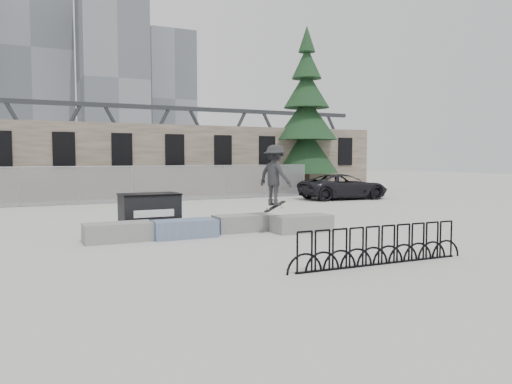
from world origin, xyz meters
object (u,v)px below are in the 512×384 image
(dumpster, at_px, (150,212))
(planter_far_left, at_px, (119,231))
(planter_offset, at_px, (302,223))
(spruce_tree, at_px, (306,122))
(planter_center_left, at_px, (184,228))
(skateboarder, at_px, (275,175))
(planter_center_right, at_px, (244,222))
(suv, at_px, (344,187))
(bike_rack, at_px, (380,246))

(dumpster, bearing_deg, planter_far_left, -130.10)
(planter_offset, bearing_deg, spruce_tree, 57.90)
(planter_center_left, bearing_deg, planter_offset, -8.11)
(planter_center_left, distance_m, dumpster, 1.91)
(planter_far_left, distance_m, skateboarder, 5.19)
(planter_center_right, distance_m, skateboarder, 1.96)
(planter_center_left, relative_size, planter_offset, 1.00)
(planter_center_left, relative_size, dumpster, 1.03)
(planter_far_left, height_order, suv, suv)
(bike_rack, bearing_deg, suv, 56.70)
(skateboarder, bearing_deg, planter_center_right, 19.12)
(planter_far_left, relative_size, bike_rack, 0.40)
(planter_center_right, bearing_deg, bike_rack, -83.89)
(planter_offset, height_order, suv, suv)
(planter_center_left, distance_m, spruce_tree, 20.87)
(dumpster, distance_m, spruce_tree, 20.00)
(dumpster, bearing_deg, planter_center_left, -70.71)
(suv, bearing_deg, bike_rack, 151.34)
(dumpster, bearing_deg, suv, 29.42)
(planter_center_left, bearing_deg, dumpster, 109.70)
(planter_center_right, bearing_deg, planter_far_left, -176.74)
(bike_rack, relative_size, skateboarder, 2.27)
(planter_center_right, height_order, skateboarder, skateboarder)
(dumpster, xyz_separation_m, skateboarder, (3.57, -2.24, 1.25))
(dumpster, relative_size, spruce_tree, 0.17)
(dumpster, bearing_deg, planter_center_right, -25.96)
(planter_center_left, bearing_deg, spruce_tree, 47.69)
(planter_far_left, bearing_deg, planter_offset, -7.05)
(planter_center_right, xyz_separation_m, planter_offset, (1.69, -0.96, 0.00))
(skateboarder, bearing_deg, spruce_tree, -54.95)
(planter_center_left, height_order, skateboarder, skateboarder)
(planter_far_left, distance_m, bike_rack, 7.65)
(planter_center_right, distance_m, planter_offset, 1.94)
(planter_far_left, height_order, planter_center_left, same)
(planter_far_left, height_order, bike_rack, bike_rack)
(planter_center_right, height_order, suv, suv)
(spruce_tree, bearing_deg, skateboarder, -124.74)
(planter_offset, height_order, spruce_tree, spruce_tree)
(planter_far_left, relative_size, suv, 0.38)
(planter_center_right, relative_size, dumpster, 1.03)
(planter_center_left, relative_size, bike_rack, 0.40)
(planter_center_right, bearing_deg, dumpster, 154.45)
(planter_far_left, xyz_separation_m, planter_offset, (5.87, -0.73, 0.00))
(planter_offset, xyz_separation_m, bike_rack, (-1.03, -5.20, 0.14))
(planter_far_left, relative_size, skateboarder, 0.92)
(planter_offset, height_order, bike_rack, bike_rack)
(planter_far_left, distance_m, suv, 17.60)
(spruce_tree, distance_m, skateboarder, 19.13)
(suv, bearing_deg, planter_center_right, 135.11)
(planter_center_left, bearing_deg, bike_rack, -63.45)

